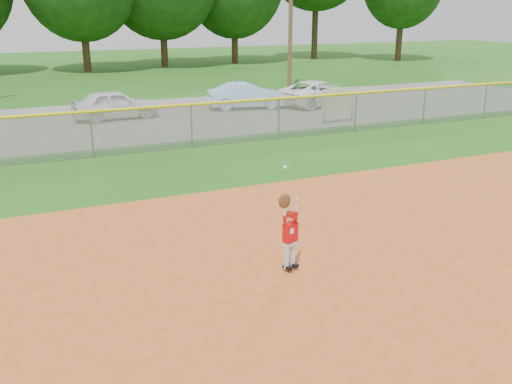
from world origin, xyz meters
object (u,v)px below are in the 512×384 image
(car_blue, at_px, (247,96))
(ballplayer, at_px, (289,231))
(car_white_a, at_px, (115,104))
(car_white_b, at_px, (317,93))
(sponsor_sign, at_px, (339,101))

(car_blue, xyz_separation_m, ballplayer, (-6.33, -16.58, 0.17))
(car_white_a, relative_size, car_blue, 0.98)
(car_blue, bearing_deg, car_white_b, -85.99)
(car_white_a, height_order, ballplayer, ballplayer)
(car_white_b, relative_size, sponsor_sign, 2.61)
(car_white_a, xyz_separation_m, car_blue, (6.26, 0.13, -0.01))
(car_white_b, bearing_deg, car_white_a, 67.77)
(sponsor_sign, height_order, ballplayer, ballplayer)
(car_white_a, distance_m, sponsor_sign, 9.55)
(car_blue, distance_m, ballplayer, 17.75)
(car_white_a, xyz_separation_m, sponsor_sign, (8.25, -4.80, 0.32))
(car_blue, distance_m, sponsor_sign, 5.32)
(car_white_b, distance_m, sponsor_sign, 4.71)
(car_blue, bearing_deg, ballplayer, 171.04)
(car_white_b, bearing_deg, sponsor_sign, 140.57)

